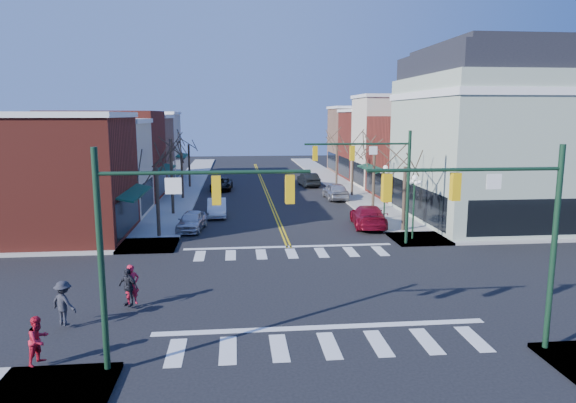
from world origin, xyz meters
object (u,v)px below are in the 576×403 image
object	(u,v)px
car_right_mid	(335,191)
pedestrian_dark_b	(64,303)
victorian_corner	(494,134)
car_left_near	(192,221)
car_right_far	(308,180)
pedestrian_red_a	(132,285)
pedestrian_dark_a	(128,287)
car_left_mid	(217,208)
car_right_near	(368,216)
pedestrian_red_b	(38,340)
lamppost_corner	(414,196)
lamppost_midblock	(385,183)
car_left_far	(221,184)

from	to	relation	value
car_right_mid	pedestrian_dark_b	distance (m)	33.37
victorian_corner	pedestrian_dark_b	xyz separation A→B (m)	(-26.37, -18.17, -5.64)
car_left_near	pedestrian_dark_b	size ratio (longest dim) A/B	2.36
car_right_far	pedestrian_red_a	world-z (taller)	pedestrian_red_a
victorian_corner	pedestrian_dark_a	world-z (taller)	victorian_corner
car_left_mid	car_right_near	bearing A→B (deg)	-26.38
car_right_far	pedestrian_red_b	distance (m)	44.28
lamppost_corner	pedestrian_dark_a	world-z (taller)	lamppost_corner
pedestrian_red_a	pedestrian_dark_b	distance (m)	2.93
lamppost_midblock	car_left_far	distance (m)	22.19
car_left_mid	pedestrian_dark_a	distance (m)	20.19
victorian_corner	car_left_mid	bearing A→B (deg)	170.36
victorian_corner	pedestrian_dark_b	world-z (taller)	victorian_corner
car_right_near	pedestrian_dark_a	bearing A→B (deg)	52.50
car_left_far	pedestrian_red_b	world-z (taller)	pedestrian_red_b
car_left_far	pedestrian_red_b	bearing A→B (deg)	-93.49
car_left_near	car_right_mid	xyz separation A→B (m)	(12.80, 12.43, 0.13)
car_left_far	car_right_near	world-z (taller)	car_right_near
lamppost_corner	car_left_mid	size ratio (longest dim) A/B	1.01
car_left_near	car_right_mid	bearing A→B (deg)	51.90
lamppost_corner	car_left_mid	xyz separation A→B (m)	(-13.00, 9.62, -2.26)
car_right_mid	car_right_far	distance (m)	9.55
victorian_corner	lamppost_corner	bearing A→B (deg)	-144.14
victorian_corner	pedestrian_dark_a	size ratio (longest dim) A/B	8.69
car_left_near	pedestrian_red_a	size ratio (longest dim) A/B	2.38
car_left_near	pedestrian_dark_b	distance (m)	17.07
lamppost_corner	car_left_far	xyz separation A→B (m)	(-13.00, 24.34, -2.30)
car_right_near	car_right_mid	distance (m)	12.49
car_right_far	pedestrian_red_a	xyz separation A→B (m)	(-12.78, -36.63, 0.24)
car_right_far	lamppost_midblock	bearing A→B (deg)	91.95
lamppost_midblock	car_left_near	world-z (taller)	lamppost_midblock
car_left_mid	car_right_far	distance (m)	19.50
pedestrian_red_a	car_right_mid	bearing A→B (deg)	27.28
car_right_far	car_left_mid	bearing A→B (deg)	52.60
car_left_near	pedestrian_red_a	distance (m)	14.81
victorian_corner	lamppost_midblock	bearing A→B (deg)	176.55
pedestrian_red_b	car_right_mid	bearing A→B (deg)	-2.06
car_right_far	pedestrian_red_a	bearing A→B (deg)	63.85
car_left_near	pedestrian_red_b	world-z (taller)	pedestrian_red_b
car_left_mid	car_left_far	bearing A→B (deg)	88.30
pedestrian_red_b	pedestrian_dark_a	world-z (taller)	pedestrian_dark_a
car_left_near	car_right_near	size ratio (longest dim) A/B	0.75
car_left_far	car_right_near	xyz separation A→B (m)	(11.20, -19.87, 0.14)
lamppost_corner	pedestrian_dark_a	distance (m)	19.18
car_right_near	car_right_mid	bearing A→B (deg)	-83.65
car_left_far	pedestrian_dark_a	world-z (taller)	pedestrian_dark_a
car_left_far	car_right_mid	bearing A→B (deg)	-29.84
lamppost_corner	pedestrian_red_a	world-z (taller)	lamppost_corner
car_right_near	pedestrian_dark_a	size ratio (longest dim) A/B	3.37
car_right_far	pedestrian_red_b	world-z (taller)	pedestrian_red_b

